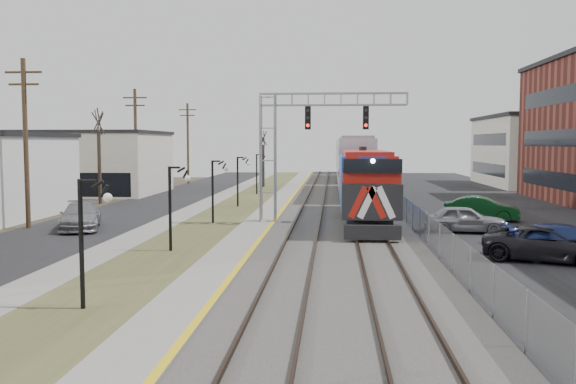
# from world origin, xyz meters

# --- Properties ---
(street_west) EXTENTS (7.00, 120.00, 0.04)m
(street_west) POSITION_xyz_m (-11.50, 35.00, 0.02)
(street_west) COLOR black
(street_west) RESTS_ON ground
(sidewalk) EXTENTS (2.00, 120.00, 0.08)m
(sidewalk) POSITION_xyz_m (-7.00, 35.00, 0.04)
(sidewalk) COLOR gray
(sidewalk) RESTS_ON ground
(grass_median) EXTENTS (4.00, 120.00, 0.06)m
(grass_median) POSITION_xyz_m (-4.00, 35.00, 0.03)
(grass_median) COLOR #464A27
(grass_median) RESTS_ON ground
(platform) EXTENTS (2.00, 120.00, 0.24)m
(platform) POSITION_xyz_m (-1.00, 35.00, 0.12)
(platform) COLOR gray
(platform) RESTS_ON ground
(ballast_bed) EXTENTS (8.00, 120.00, 0.20)m
(ballast_bed) POSITION_xyz_m (4.00, 35.00, 0.10)
(ballast_bed) COLOR #595651
(ballast_bed) RESTS_ON ground
(parking_lot) EXTENTS (16.00, 120.00, 0.04)m
(parking_lot) POSITION_xyz_m (16.00, 35.00, 0.02)
(parking_lot) COLOR black
(parking_lot) RESTS_ON ground
(platform_edge) EXTENTS (0.24, 120.00, 0.01)m
(platform_edge) POSITION_xyz_m (-0.12, 35.00, 0.24)
(platform_edge) COLOR gold
(platform_edge) RESTS_ON platform
(track_near) EXTENTS (1.58, 120.00, 0.15)m
(track_near) POSITION_xyz_m (2.00, 35.00, 0.28)
(track_near) COLOR #2D2119
(track_near) RESTS_ON ballast_bed
(track_far) EXTENTS (1.58, 120.00, 0.15)m
(track_far) POSITION_xyz_m (5.50, 35.00, 0.28)
(track_far) COLOR #2D2119
(track_far) RESTS_ON ballast_bed
(train) EXTENTS (3.00, 85.85, 5.33)m
(train) POSITION_xyz_m (5.50, 64.71, 2.92)
(train) COLOR #143EA5
(train) RESTS_ON ground
(signal_gantry) EXTENTS (9.00, 1.07, 8.15)m
(signal_gantry) POSITION_xyz_m (1.22, 27.99, 5.59)
(signal_gantry) COLOR gray
(signal_gantry) RESTS_ON ground
(lampposts) EXTENTS (0.14, 62.14, 4.00)m
(lampposts) POSITION_xyz_m (-4.00, 18.29, 2.00)
(lampposts) COLOR black
(lampposts) RESTS_ON ground
(utility_poles) EXTENTS (0.28, 80.28, 10.00)m
(utility_poles) POSITION_xyz_m (-14.50, 25.00, 5.00)
(utility_poles) COLOR #4C3823
(utility_poles) RESTS_ON ground
(fence) EXTENTS (0.04, 120.00, 1.60)m
(fence) POSITION_xyz_m (8.20, 35.00, 0.80)
(fence) COLOR gray
(fence) RESTS_ON ground
(bare_trees) EXTENTS (12.30, 42.30, 5.95)m
(bare_trees) POSITION_xyz_m (-12.66, 38.91, 2.70)
(bare_trees) COLOR #382D23
(bare_trees) RESTS_ON ground
(car_lot_c) EXTENTS (5.84, 4.21, 1.48)m
(car_lot_c) POSITION_xyz_m (12.71, 16.79, 0.74)
(car_lot_c) COLOR black
(car_lot_c) RESTS_ON ground
(car_lot_d) EXTENTS (5.46, 2.49, 1.55)m
(car_lot_d) POSITION_xyz_m (13.67, 17.13, 0.77)
(car_lot_d) COLOR navy
(car_lot_d) RESTS_ON ground
(car_lot_e) EXTENTS (4.65, 2.21, 1.54)m
(car_lot_e) POSITION_xyz_m (10.98, 25.11, 0.77)
(car_lot_e) COLOR gray
(car_lot_e) RESTS_ON ground
(car_lot_f) EXTENTS (5.00, 2.79, 1.56)m
(car_lot_f) POSITION_xyz_m (13.22, 30.65, 0.78)
(car_lot_f) COLOR #0B3916
(car_lot_f) RESTS_ON ground
(car_street_b) EXTENTS (3.74, 5.72, 1.54)m
(car_street_b) POSITION_xyz_m (-11.21, 24.78, 0.77)
(car_street_b) COLOR gray
(car_street_b) RESTS_ON ground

